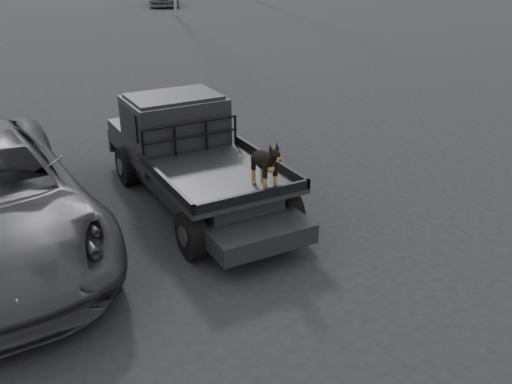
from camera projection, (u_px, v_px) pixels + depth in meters
ground at (275, 247)px, 8.94m from camera, size 120.00×120.00×0.00m
flatbed_ute at (197, 180)px, 10.20m from camera, size 2.00×5.40×0.92m
ute_cab at (175, 118)px, 10.59m from camera, size 1.72×1.30×0.88m
headache_rack at (191, 138)px, 10.06m from camera, size 1.80×0.08×0.55m
dog at (264, 164)px, 8.65m from camera, size 0.32×0.60×0.74m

